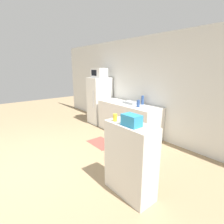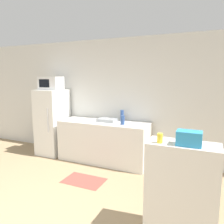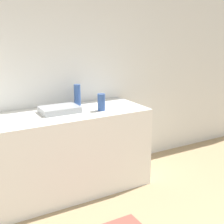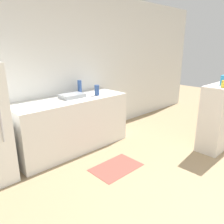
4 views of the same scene
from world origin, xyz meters
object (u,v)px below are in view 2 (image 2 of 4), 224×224
at_px(bottle_short, 123,120).
at_px(basket, 189,138).
at_px(microwave, 51,83).
at_px(jar, 160,138).
at_px(bottle_tall, 122,116).
at_px(refrigerator, 53,122).

distance_m(bottle_short, basket, 2.12).
xyz_separation_m(bottle_short, basket, (1.36, -1.61, 0.21)).
distance_m(microwave, jar, 3.38).
bearing_deg(bottle_tall, refrigerator, -172.36).
height_order(microwave, bottle_tall, microwave).
relative_size(microwave, basket, 2.02).
bearing_deg(refrigerator, bottle_short, -2.82).
relative_size(basket, jar, 2.37).
distance_m(microwave, bottle_short, 1.93).
bearing_deg(jar, refrigerator, 148.78).
distance_m(bottle_short, jar, 1.97).
bearing_deg(bottle_short, microwave, 177.22).
bearing_deg(bottle_short, jar, -57.06).
distance_m(refrigerator, bottle_short, 1.80).
bearing_deg(bottle_tall, jar, -58.48).
bearing_deg(jar, microwave, 148.81).
bearing_deg(refrigerator, jar, -31.22).
distance_m(bottle_tall, jar, 2.30).
xyz_separation_m(refrigerator, basket, (3.15, -1.70, 0.41)).
height_order(refrigerator, microwave, microwave).
relative_size(bottle_tall, bottle_short, 1.34).
xyz_separation_m(bottle_tall, jar, (1.20, -1.95, 0.15)).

